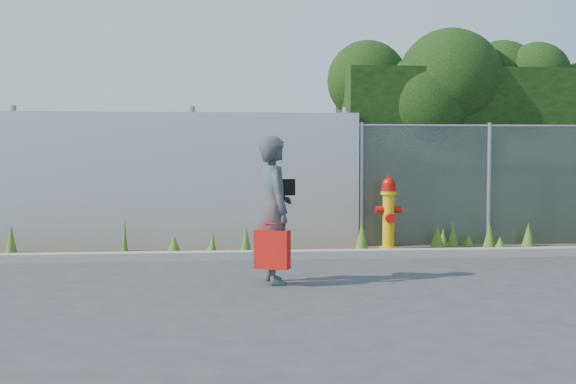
# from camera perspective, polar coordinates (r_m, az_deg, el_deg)

# --- Properties ---
(ground) EXTENTS (80.00, 80.00, 0.00)m
(ground) POSITION_cam_1_polar(r_m,az_deg,el_deg) (8.84, 2.76, -6.95)
(ground) COLOR #363639
(ground) RESTS_ON ground
(curb) EXTENTS (16.00, 0.22, 0.12)m
(curb) POSITION_cam_1_polar(r_m,az_deg,el_deg) (10.60, 1.43, -4.96)
(curb) COLOR gray
(curb) RESTS_ON ground
(weed_strip) EXTENTS (16.00, 1.21, 0.55)m
(weed_strip) POSITION_cam_1_polar(r_m,az_deg,el_deg) (11.25, 1.43, -4.06)
(weed_strip) COLOR #433526
(weed_strip) RESTS_ON ground
(corrugated_fence) EXTENTS (8.50, 0.21, 2.30)m
(corrugated_fence) POSITION_cam_1_polar(r_m,az_deg,el_deg) (11.82, -15.09, 0.84)
(corrugated_fence) COLOR #B2B3B9
(corrugated_fence) RESTS_ON ground
(chainlink_fence) EXTENTS (6.50, 0.07, 2.05)m
(chainlink_fence) POSITION_cam_1_polar(r_m,az_deg,el_deg) (12.85, 19.97, 0.60)
(chainlink_fence) COLOR gray
(chainlink_fence) RESTS_ON ground
(hedge) EXTENTS (7.54, 2.04, 3.75)m
(hedge) POSITION_cam_1_polar(r_m,az_deg,el_deg) (13.75, 18.18, 4.93)
(hedge) COLOR black
(hedge) RESTS_ON ground
(fire_hydrant) EXTENTS (0.40, 0.36, 1.19)m
(fire_hydrant) POSITION_cam_1_polar(r_m,az_deg,el_deg) (11.51, 7.96, -1.76)
(fire_hydrant) COLOR #DAA30B
(fire_hydrant) RESTS_ON ground
(woman) EXTENTS (0.52, 0.70, 1.74)m
(woman) POSITION_cam_1_polar(r_m,az_deg,el_deg) (8.52, -1.10, -1.42)
(woman) COLOR #106563
(woman) RESTS_ON ground
(red_tote_bag) EXTENTS (0.40, 0.15, 0.53)m
(red_tote_bag) POSITION_cam_1_polar(r_m,az_deg,el_deg) (8.37, -1.26, -4.56)
(red_tote_bag) COLOR red
(black_shoulder_bag) EXTENTS (0.26, 0.11, 0.19)m
(black_shoulder_bag) POSITION_cam_1_polar(r_m,az_deg,el_deg) (8.62, -0.34, 0.38)
(black_shoulder_bag) COLOR black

